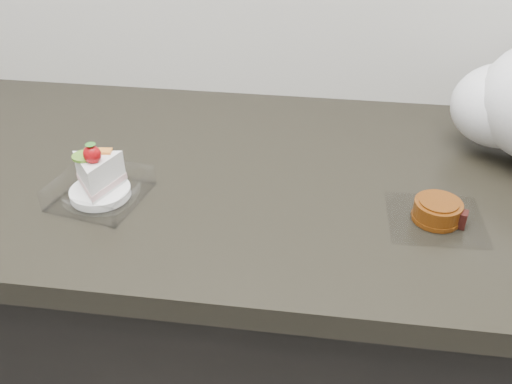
# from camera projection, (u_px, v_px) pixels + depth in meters

# --- Properties ---
(counter) EXTENTS (2.04, 0.64, 0.90)m
(counter) POSITION_uv_depth(u_px,v_px,m) (234.00, 346.00, 1.23)
(counter) COLOR black
(counter) RESTS_ON ground
(cake_tray) EXTENTS (0.15, 0.15, 0.10)m
(cake_tray) POSITION_uv_depth(u_px,v_px,m) (99.00, 183.00, 0.89)
(cake_tray) COLOR white
(cake_tray) RESTS_ON counter
(mooncake_wrap) EXTENTS (0.15, 0.14, 0.03)m
(mooncake_wrap) POSITION_uv_depth(u_px,v_px,m) (438.00, 212.00, 0.85)
(mooncake_wrap) COLOR white
(mooncake_wrap) RESTS_ON counter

